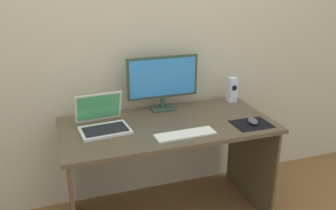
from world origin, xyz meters
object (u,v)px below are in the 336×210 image
object	(u,v)px
monitor	(163,80)
keyboard_external	(185,134)
mouse	(253,121)
laptop	(103,122)
speaker_right	(232,90)

from	to	relation	value
monitor	keyboard_external	size ratio (longest dim) A/B	1.37
keyboard_external	mouse	world-z (taller)	mouse
laptop	speaker_right	bearing A→B (deg)	11.24
laptop	mouse	distance (m)	0.99
monitor	keyboard_external	distance (m)	0.52
keyboard_external	mouse	xyz separation A→B (m)	(0.49, 0.02, 0.02)
keyboard_external	speaker_right	bearing A→B (deg)	37.56
monitor	speaker_right	xyz separation A→B (m)	(0.57, -0.01, -0.13)
monitor	mouse	world-z (taller)	monitor
monitor	speaker_right	world-z (taller)	monitor
speaker_right	laptop	xyz separation A→B (m)	(-1.05, -0.21, -0.05)
monitor	keyboard_external	world-z (taller)	monitor
laptop	keyboard_external	world-z (taller)	laptop
monitor	keyboard_external	bearing A→B (deg)	-90.98
monitor	mouse	xyz separation A→B (m)	(0.48, -0.46, -0.20)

